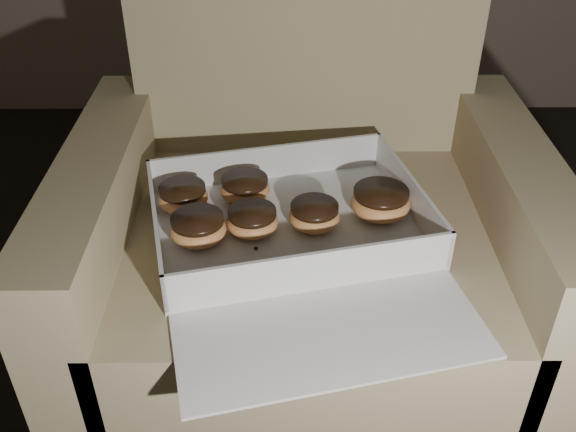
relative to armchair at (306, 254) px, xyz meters
The scene contains 11 objects.
armchair is the anchor object (origin of this frame).
bakery_box 0.17m from the armchair, 99.54° to the right, with size 0.53×0.58×0.07m.
donut_a 0.19m from the armchair, 19.66° to the right, with size 0.10×0.10×0.05m.
donut_b 0.25m from the armchair, behind, with size 0.09×0.09×0.04m.
donut_c 0.25m from the armchair, 147.63° to the right, with size 0.09×0.09×0.04m.
donut_d 0.19m from the armchair, 135.36° to the right, with size 0.08×0.08×0.04m.
donut_e 0.18m from the armchair, behind, with size 0.09×0.09×0.04m.
donut_f 0.16m from the armchair, 82.88° to the right, with size 0.08×0.08×0.04m.
crumb_a 0.24m from the armchair, 100.07° to the right, with size 0.01×0.01×0.00m, color black.
crumb_b 0.20m from the armchair, 121.66° to the right, with size 0.01×0.01×0.00m, color black.
crumb_c 0.24m from the armchair, 90.05° to the right, with size 0.01×0.01×0.00m, color black.
Camera 1 is at (-0.49, 0.15, 1.00)m, focal length 40.00 mm.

